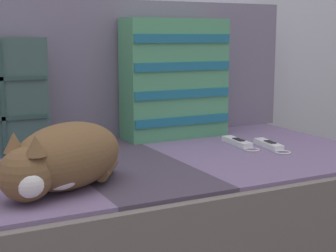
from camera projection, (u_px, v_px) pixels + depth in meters
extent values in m
cube|color=#6B605B|center=(66.00, 203.00, 1.45)|extent=(1.93, 0.86, 0.20)
cube|color=slate|center=(9.00, 175.00, 1.35)|extent=(0.31, 0.78, 0.01)
cube|color=#423847|center=(119.00, 162.00, 1.49)|extent=(0.31, 0.78, 0.01)
cube|color=slate|center=(210.00, 151.00, 1.63)|extent=(0.31, 0.78, 0.01)
cube|color=slate|center=(286.00, 142.00, 1.77)|extent=(0.31, 0.78, 0.01)
cube|color=slate|center=(32.00, 71.00, 1.72)|extent=(1.93, 0.14, 0.48)
cube|color=#28423D|center=(2.00, 99.00, 1.48)|extent=(0.01, 0.01, 0.34)
cube|color=#4C9366|center=(174.00, 79.00, 1.80)|extent=(0.37, 0.13, 0.41)
cube|color=#1E667F|center=(183.00, 121.00, 1.77)|extent=(0.36, 0.01, 0.03)
cube|color=#1E667F|center=(184.00, 94.00, 1.75)|extent=(0.36, 0.01, 0.03)
cube|color=#1E667F|center=(184.00, 66.00, 1.74)|extent=(0.36, 0.01, 0.03)
cube|color=#1E667F|center=(184.00, 38.00, 1.72)|extent=(0.36, 0.01, 0.03)
ellipsoid|color=brown|center=(69.00, 156.00, 1.21)|extent=(0.36, 0.31, 0.16)
sphere|color=brown|center=(26.00, 175.00, 1.10)|extent=(0.12, 0.12, 0.12)
sphere|color=white|center=(29.00, 182.00, 1.07)|extent=(0.07, 0.07, 0.07)
ellipsoid|color=white|center=(61.00, 175.00, 1.13)|extent=(0.09, 0.04, 0.07)
cylinder|color=brown|center=(107.00, 168.00, 1.29)|extent=(0.10, 0.14, 0.03)
cone|color=brown|center=(35.00, 146.00, 1.07)|extent=(0.05, 0.05, 0.04)
cone|color=brown|center=(14.00, 142.00, 1.10)|extent=(0.05, 0.05, 0.04)
cube|color=white|center=(268.00, 144.00, 1.66)|extent=(0.06, 0.15, 0.02)
cube|color=black|center=(270.00, 142.00, 1.65)|extent=(0.03, 0.05, 0.00)
cube|color=black|center=(259.00, 140.00, 1.73)|extent=(0.03, 0.01, 0.02)
torus|color=silver|center=(283.00, 152.00, 1.58)|extent=(0.06, 0.06, 0.01)
cube|color=white|center=(237.00, 142.00, 1.70)|extent=(0.05, 0.15, 0.02)
cube|color=black|center=(239.00, 139.00, 1.69)|extent=(0.02, 0.05, 0.00)
cube|color=black|center=(227.00, 138.00, 1.77)|extent=(0.03, 0.01, 0.02)
torus|color=silver|center=(252.00, 150.00, 1.62)|extent=(0.05, 0.05, 0.01)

